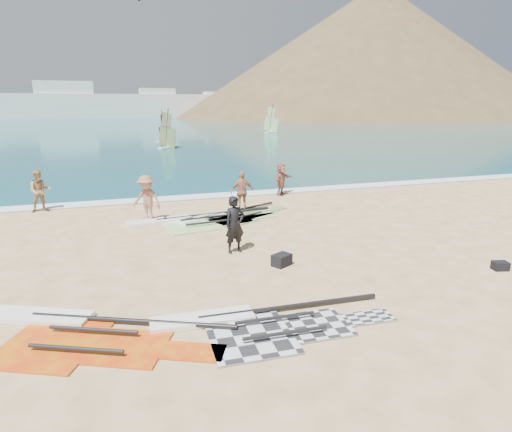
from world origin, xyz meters
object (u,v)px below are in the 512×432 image
object	(u,v)px
rig_orange	(228,216)
person_wetsuit	(235,225)
rig_green	(193,221)
beachgoer_mid	(147,199)
gear_bag_near	(282,260)
rig_red	(75,331)
beachgoer_right	(281,179)
gear_bag_far	(500,266)
beachgoer_left	(40,191)
rig_grey	(255,323)
beachgoer_back	(242,192)

from	to	relation	value
rig_orange	person_wetsuit	distance (m)	4.64
rig_green	beachgoer_mid	size ratio (longest dim) A/B	3.26
rig_orange	gear_bag_near	world-z (taller)	gear_bag_near
rig_red	gear_bag_near	xyz separation A→B (m)	(5.76, 2.35, 0.13)
gear_bag_near	beachgoer_right	size ratio (longest dim) A/B	0.33
beachgoer_right	rig_red	bearing A→B (deg)	-168.47
rig_green	beachgoer_mid	bearing A→B (deg)	155.51
gear_bag_far	beachgoer_mid	distance (m)	13.10
gear_bag_near	beachgoer_left	size ratio (longest dim) A/B	0.29
rig_red	person_wetsuit	world-z (taller)	person_wetsuit
rig_grey	rig_orange	world-z (taller)	rig_grey
beachgoer_back	beachgoer_right	bearing A→B (deg)	-139.15
beachgoer_mid	gear_bag_near	bearing A→B (deg)	-21.93
rig_grey	beachgoer_back	bearing A→B (deg)	77.61
rig_orange	rig_red	size ratio (longest dim) A/B	0.96
rig_red	gear_bag_near	world-z (taller)	gear_bag_near
rig_grey	rig_green	distance (m)	9.12
rig_red	rig_green	bearing A→B (deg)	88.69
rig_orange	gear_bag_far	bearing A→B (deg)	-78.37
beachgoer_mid	beachgoer_back	distance (m)	4.33
rig_grey	beachgoer_mid	distance (m)	9.86
rig_red	beachgoer_left	distance (m)	12.45
beachgoer_mid	beachgoer_right	distance (m)	8.13
person_wetsuit	beachgoer_back	distance (m)	5.60
rig_red	beachgoer_right	size ratio (longest dim) A/B	3.19
rig_green	rig_orange	xyz separation A→B (m)	(1.58, 0.23, -0.00)
rig_red	person_wetsuit	distance (m)	6.25
gear_bag_near	rig_red	bearing A→B (deg)	-157.81
rig_red	gear_bag_far	bearing A→B (deg)	24.78
gear_bag_far	person_wetsuit	xyz separation A→B (m)	(-7.16, 4.03, 0.83)
rig_green	beachgoer_back	bearing A→B (deg)	16.35
beachgoer_mid	beachgoer_back	world-z (taller)	beachgoer_mid
beachgoer_back	gear_bag_far	bearing A→B (deg)	117.20
rig_orange	gear_bag_far	world-z (taller)	gear_bag_far
gear_bag_near	rig_grey	bearing A→B (deg)	-120.67
rig_grey	gear_bag_near	xyz separation A→B (m)	(1.93, 3.25, 0.13)
rig_green	gear_bag_far	bearing A→B (deg)	-53.65
rig_green	beachgoer_back	size ratio (longest dim) A/B	3.45
beachgoer_back	beachgoer_right	distance (m)	4.24
gear_bag_near	person_wetsuit	bearing A→B (deg)	122.31
gear_bag_near	gear_bag_far	xyz separation A→B (m)	(6.12, -2.39, -0.05)
rig_grey	rig_orange	xyz separation A→B (m)	(1.80, 9.35, -0.00)
person_wetsuit	rig_green	bearing A→B (deg)	87.54
rig_red	beachgoer_left	world-z (taller)	beachgoer_left
rig_red	beachgoer_back	distance (m)	11.40
beachgoer_left	rig_grey	bearing A→B (deg)	-74.99
person_wetsuit	beachgoer_left	world-z (taller)	beachgoer_left
person_wetsuit	beachgoer_mid	world-z (taller)	beachgoer_mid
rig_grey	beachgoer_left	world-z (taller)	beachgoer_left
gear_bag_near	beachgoer_left	bearing A→B (deg)	129.23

